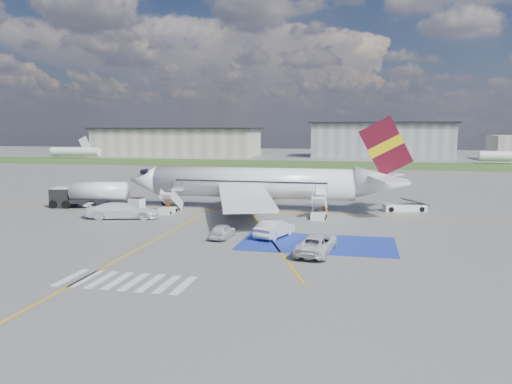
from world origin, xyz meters
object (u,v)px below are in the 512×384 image
(van_white_a, at_px, (317,240))
(car_silver_a, at_px, (222,231))
(airliner, at_px, (264,183))
(fuel_tanker, at_px, (90,197))
(belt_loader, at_px, (405,208))
(car_silver_b, at_px, (275,228))
(gpu_cart, at_px, (137,204))
(van_white_b, at_px, (122,208))

(van_white_a, bearing_deg, car_silver_a, -14.87)
(airliner, bearing_deg, fuel_tanker, -170.87)
(fuel_tanker, bearing_deg, belt_loader, 2.27)
(car_silver_a, distance_m, car_silver_b, 5.02)
(gpu_cart, bearing_deg, fuel_tanker, -165.34)
(car_silver_a, bearing_deg, gpu_cart, -39.35)
(airliner, bearing_deg, van_white_b, -145.62)
(car_silver_b, bearing_deg, fuel_tanker, -5.90)
(belt_loader, bearing_deg, car_silver_a, -146.10)
(belt_loader, relative_size, car_silver_a, 1.42)
(airliner, height_order, belt_loader, airliner)
(car_silver_a, bearing_deg, belt_loader, -130.24)
(gpu_cart, relative_size, belt_loader, 0.38)
(van_white_b, bearing_deg, van_white_a, -128.01)
(van_white_b, bearing_deg, belt_loader, -81.77)
(car_silver_a, bearing_deg, van_white_b, -25.71)
(van_white_b, bearing_deg, fuel_tanker, 37.96)
(airliner, distance_m, car_silver_a, 17.80)
(car_silver_a, bearing_deg, airliner, -89.51)
(airliner, relative_size, gpu_cart, 16.77)
(belt_loader, relative_size, car_silver_b, 1.11)
(car_silver_b, distance_m, van_white_a, 6.76)
(belt_loader, xyz_separation_m, car_silver_b, (-13.47, -18.43, 0.44))
(airliner, bearing_deg, gpu_cart, -165.90)
(belt_loader, bearing_deg, airliner, 173.86)
(airliner, distance_m, car_silver_b, 16.88)
(belt_loader, height_order, car_silver_b, car_silver_b)
(airliner, distance_m, fuel_tanker, 22.91)
(fuel_tanker, xyz_separation_m, gpu_cart, (6.69, -0.36, -0.72))
(car_silver_b, bearing_deg, van_white_a, 151.00)
(car_silver_a, relative_size, van_white_a, 0.72)
(gpu_cart, xyz_separation_m, van_white_a, (24.59, -17.19, 0.33))
(van_white_a, bearing_deg, airliner, -61.38)
(fuel_tanker, xyz_separation_m, car_silver_b, (26.77, -12.52, -0.58))
(belt_loader, bearing_deg, van_white_b, -172.65)
(car_silver_b, bearing_deg, airliner, -56.14)
(airliner, height_order, van_white_b, airliner)
(belt_loader, distance_m, car_silver_a, 27.00)
(gpu_cart, distance_m, belt_loader, 34.13)
(car_silver_b, height_order, van_white_b, van_white_b)
(fuel_tanker, bearing_deg, airliner, 3.04)
(airliner, xyz_separation_m, car_silver_a, (-0.57, -17.59, -2.70))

